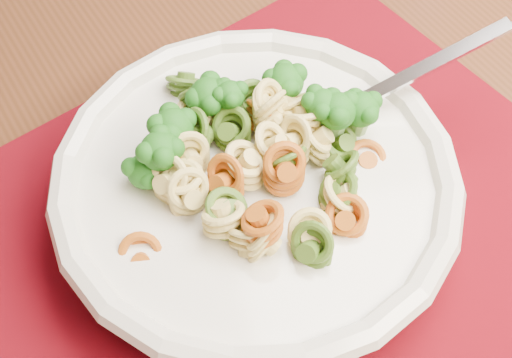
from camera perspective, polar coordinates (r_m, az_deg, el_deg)
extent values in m
cube|color=#4A2715|center=(0.57, 2.41, 1.58)|extent=(1.52, 1.23, 0.04)
cube|color=#4A2715|center=(1.32, 15.50, 13.26)|extent=(0.09, 0.09, 0.73)
cube|color=#60040B|center=(0.50, 0.36, -4.39)|extent=(0.58, 0.53, 0.00)
cylinder|color=silver|center=(0.51, 0.00, -2.29)|extent=(0.12, 0.12, 0.01)
cylinder|color=silver|center=(0.49, 0.00, -1.00)|extent=(0.26, 0.26, 0.03)
torus|color=silver|center=(0.48, 0.00, 0.10)|extent=(0.28, 0.28, 0.02)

